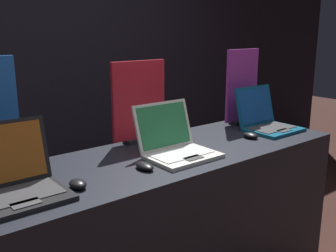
{
  "coord_description": "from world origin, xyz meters",
  "views": [
    {
      "loc": [
        -1.25,
        -1.23,
        1.53
      ],
      "look_at": [
        0.01,
        0.34,
        1.03
      ],
      "focal_mm": 42.0,
      "sensor_mm": 36.0,
      "label": 1
    }
  ],
  "objects": [
    {
      "name": "laptop_back",
      "position": [
        0.83,
        0.33,
        0.95
      ],
      "size": [
        0.34,
        0.33,
        0.27
      ],
      "color": "#0F5170",
      "rests_on": "display_counter"
    },
    {
      "name": "laptop_middle",
      "position": [
        0.02,
        0.29,
        0.94
      ],
      "size": [
        0.36,
        0.34,
        0.27
      ],
      "color": "silver",
      "rests_on": "display_counter"
    },
    {
      "name": "promo_stand_middle",
      "position": [
        0.02,
        0.61,
        1.11
      ],
      "size": [
        0.36,
        0.07,
        0.47
      ],
      "color": "black",
      "rests_on": "display_counter"
    },
    {
      "name": "promo_stand_back",
      "position": [
        0.83,
        0.55,
        1.13
      ],
      "size": [
        0.3,
        0.07,
        0.51
      ],
      "color": "black",
      "rests_on": "display_counter"
    },
    {
      "name": "laptop_front",
      "position": [
        -0.82,
        0.29,
        0.95
      ],
      "size": [
        0.38,
        0.34,
        0.28
      ],
      "color": "black",
      "rests_on": "display_counter"
    },
    {
      "name": "wall_back",
      "position": [
        0.0,
        1.93,
        1.4
      ],
      "size": [
        8.0,
        0.05,
        2.8
      ],
      "color": "black",
      "rests_on": "ground_plane"
    },
    {
      "name": "mouse_middle",
      "position": [
        -0.23,
        0.21,
        0.9
      ],
      "size": [
        0.07,
        0.12,
        0.03
      ],
      "color": "black",
      "rests_on": "display_counter"
    },
    {
      "name": "mouse_front",
      "position": [
        -0.58,
        0.2,
        0.9
      ],
      "size": [
        0.07,
        0.09,
        0.04
      ],
      "color": "black",
      "rests_on": "display_counter"
    },
    {
      "name": "display_counter",
      "position": [
        0.0,
        0.34,
        0.44
      ],
      "size": [
        2.12,
        0.67,
        0.88
      ],
      "color": "black",
      "rests_on": "ground_plane"
    },
    {
      "name": "mouse_back",
      "position": [
        0.59,
        0.25,
        0.9
      ],
      "size": [
        0.07,
        0.1,
        0.03
      ],
      "color": "black",
      "rests_on": "display_counter"
    }
  ]
}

